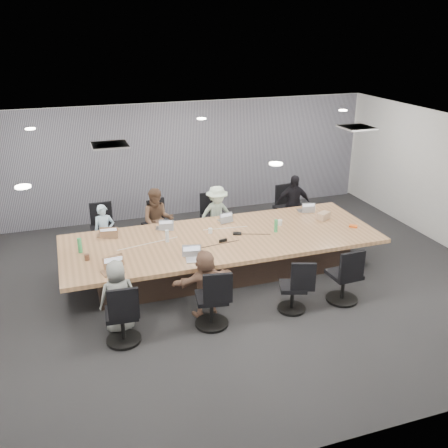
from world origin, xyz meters
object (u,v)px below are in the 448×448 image
object	(u,v)px
chair_4	(122,318)
stapler	(223,241)
chair_3	(286,211)
person_1	(158,221)
chair_7	(344,279)
person_3	(293,205)
laptop_0	(107,235)
laptop_5	(196,260)
chair_0	(103,233)
chair_6	(292,291)
person_4	(118,296)
conference_table	(222,253)
person_2	(217,215)
chair_5	(212,302)
canvas_bag	(323,216)
person_0	(105,232)
laptop_1	(163,228)
bottle_green_right	(276,226)
chair_2	(212,221)
laptop_2	(225,220)
bottle_clear	(167,236)
laptop_4	(113,272)
laptop_3	(304,210)
chair_1	(155,228)
bottle_green_left	(80,245)
mug_brown	(87,257)
snack_packet	(353,226)
person_5	(205,283)

from	to	relation	value
chair_4	stapler	size ratio (longest dim) A/B	5.37
chair_3	person_1	bearing A→B (deg)	-0.47
chair_7	person_3	size ratio (longest dim) A/B	0.62
laptop_0	person_3	distance (m)	4.26
chair_3	laptop_5	bearing A→B (deg)	34.00
chair_0	stapler	world-z (taller)	chair_0
chair_6	chair_7	bearing A→B (deg)	18.72
chair_6	person_4	world-z (taller)	person_4
chair_4	conference_table	bearing A→B (deg)	42.38
laptop_0	person_1	world-z (taller)	person_1
laptop_5	person_2	bearing A→B (deg)	73.85
chair_5	canvas_bag	size ratio (longest dim) A/B	3.13
chair_7	chair_0	bearing A→B (deg)	134.44
person_0	laptop_1	distance (m)	1.24
laptop_0	bottle_green_right	xyz separation A→B (m)	(3.15, -0.88, 0.12)
laptop_5	laptop_1	bearing A→B (deg)	108.50
chair_0	chair_2	size ratio (longest dim) A/B	1.08
chair_0	person_1	xyz separation A→B (m)	(1.10, -0.35, 0.27)
laptop_2	person_4	bearing A→B (deg)	31.70
bottle_clear	stapler	bearing A→B (deg)	-19.46
laptop_5	stapler	bearing A→B (deg)	50.72
laptop_4	bottle_clear	world-z (taller)	bottle_clear
laptop_3	chair_4	bearing A→B (deg)	40.33
chair_1	laptop_4	bearing A→B (deg)	45.92
laptop_4	bottle_green_left	bearing A→B (deg)	103.43
chair_4	laptop_3	distance (m)	4.98
chair_6	mug_brown	size ratio (longest dim) A/B	7.05
person_3	person_4	bearing A→B (deg)	-134.42
bottle_clear	bottle_green_left	bearing A→B (deg)	178.91
chair_1	snack_packet	distance (m)	4.18
bottle_green_right	canvas_bag	world-z (taller)	bottle_green_right
laptop_2	person_4	distance (m)	3.29
person_4	bottle_green_right	bearing A→B (deg)	-164.91
snack_packet	bottle_clear	bearing A→B (deg)	172.63
chair_3	person_2	bearing A→B (deg)	4.03
conference_table	laptop_4	size ratio (longest dim) A/B	17.31
bottle_clear	laptop_0	bearing A→B (deg)	147.22
chair_6	laptop_1	bearing A→B (deg)	142.13
chair_7	person_5	bearing A→B (deg)	168.49
conference_table	person_4	distance (m)	2.55
chair_5	laptop_0	xyz separation A→B (m)	(-1.33, 2.50, 0.33)
chair_7	mug_brown	distance (m)	4.45
chair_5	laptop_5	world-z (taller)	chair_5
conference_table	laptop_2	distance (m)	0.93
chair_3	laptop_3	size ratio (longest dim) A/B	2.82
chair_0	person_3	size ratio (longest dim) A/B	0.61
canvas_bag	person_0	bearing A→B (deg)	165.64
person_0	bottle_green_right	world-z (taller)	person_0
person_4	chair_0	bearing A→B (deg)	-97.77
laptop_3	bottle_green_right	distance (m)	1.39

